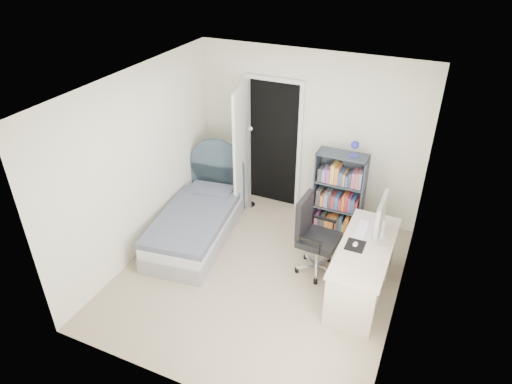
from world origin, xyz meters
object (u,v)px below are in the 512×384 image
at_px(nightstand, 230,178).
at_px(bed, 198,221).
at_px(desk, 363,267).
at_px(floor_lamp, 249,175).
at_px(office_chair, 313,232).
at_px(bookcase, 339,197).

bearing_deg(nightstand, bed, -88.98).
distance_m(nightstand, desk, 2.75).
bearing_deg(floor_lamp, office_chair, -37.58).
distance_m(floor_lamp, desk, 2.41).
relative_size(bookcase, desk, 1.01).
distance_m(bookcase, desk, 1.33).
bearing_deg(nightstand, bookcase, -4.14).
bearing_deg(desk, bookcase, 118.56).
distance_m(floor_lamp, bookcase, 1.45).
xyz_separation_m(bed, bookcase, (1.79, 0.96, 0.31)).
xyz_separation_m(nightstand, bookcase, (1.81, -0.13, 0.18)).
height_order(nightstand, desk, desk).
height_order(desk, office_chair, desk).
bearing_deg(bookcase, nightstand, 175.86).
xyz_separation_m(desk, office_chair, (-0.70, 0.17, 0.20)).
relative_size(bed, floor_lamp, 1.42).
height_order(floor_lamp, bookcase, bookcase).
height_order(floor_lamp, desk, floor_lamp).
distance_m(bed, office_chair, 1.75).
distance_m(bed, bookcase, 2.06).
bearing_deg(nightstand, desk, -27.80).
bearing_deg(nightstand, office_chair, -32.73).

